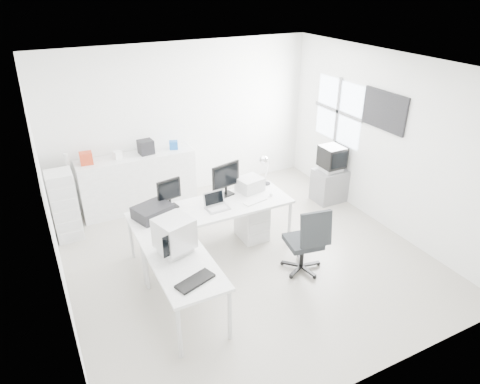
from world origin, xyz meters
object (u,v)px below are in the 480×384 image
laptop (217,203)px  crt_tv (332,159)px  side_desk (185,288)px  inkjet_printer (153,211)px  filing_cabinet (65,206)px  crt_monitor (175,237)px  drawer_pedestal (252,220)px  lcd_monitor_large (226,180)px  sideboard (138,182)px  main_desk (212,228)px  office_chair (303,239)px  tv_cabinet (329,185)px  lcd_monitor_small (169,194)px  laser_printer (250,184)px

laptop → crt_tv: size_ratio=0.64×
side_desk → inkjet_printer: 1.29m
inkjet_printer → filing_cabinet: 1.70m
inkjet_printer → crt_tv: size_ratio=0.99×
inkjet_printer → filing_cabinet: (-1.07, 1.29, -0.28)m
inkjet_printer → crt_monitor: size_ratio=1.18×
drawer_pedestal → inkjet_printer: 1.64m
lcd_monitor_large → sideboard: lcd_monitor_large is taller
main_desk → crt_tv: (2.58, 0.52, 0.46)m
main_desk → crt_tv: 2.68m
lcd_monitor_large → office_chair: (0.58, -1.27, -0.49)m
office_chair → lcd_monitor_large: bearing=124.3°
inkjet_printer → tv_cabinet: (3.43, 0.42, -0.53)m
side_desk → lcd_monitor_small: bearing=77.5°
main_desk → tv_cabinet: main_desk is taller
crt_tv → laptop: bearing=-166.2°
filing_cabinet → office_chair: bearing=-40.3°
filing_cabinet → crt_tv: bearing=-11.0°
inkjet_printer → laptop: 0.92m
filing_cabinet → sideboard: bearing=19.3°
side_desk → lcd_monitor_small: 1.51m
main_desk → tv_cabinet: (2.58, 0.52, -0.07)m
tv_cabinet → laptop: bearing=-166.2°
tv_cabinet → sideboard: 3.48m
drawer_pedestal → sideboard: bearing=126.6°
laser_printer → tv_cabinet: size_ratio=0.62×
tv_cabinet → sideboard: sideboard is taller
side_desk → crt_monitor: crt_monitor is taller
side_desk → crt_tv: 3.83m
main_desk → lcd_monitor_small: size_ratio=5.27×
laptop → office_chair: (0.88, -0.92, -0.34)m
side_desk → lcd_monitor_small: size_ratio=3.08×
main_desk → drawer_pedestal: 0.71m
inkjet_printer → laptop: size_ratio=1.55×
side_desk → laptop: size_ratio=4.39×
main_desk → side_desk: (-0.85, -1.10, 0.00)m
drawer_pedestal → crt_monitor: (-1.55, -0.90, 0.66)m
office_chair → crt_tv: (1.65, 1.54, 0.31)m
main_desk → lcd_monitor_large: lcd_monitor_large is taller
main_desk → side_desk: 1.39m
crt_tv → lcd_monitor_small: bearing=-175.1°
inkjet_printer → lcd_monitor_large: lcd_monitor_large is taller
drawer_pedestal → laptop: laptop is taller
crt_tv → sideboard: (-3.22, 1.32, -0.33)m
laptop → filing_cabinet: size_ratio=0.29×
drawer_pedestal → office_chair: size_ratio=0.58×
lcd_monitor_small → filing_cabinet: size_ratio=0.41×
side_desk → inkjet_printer: bearing=90.0°
lcd_monitor_large → laser_printer: bearing=-18.7°
inkjet_printer → crt_tv: crt_tv is taller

